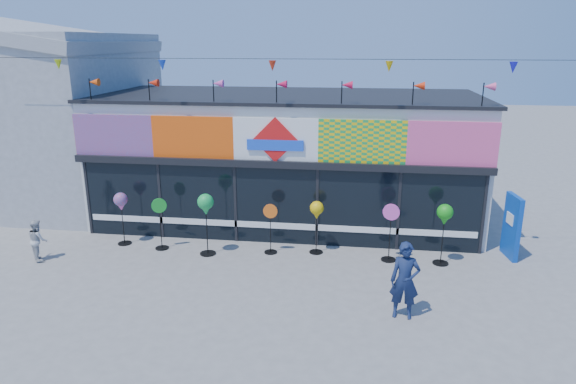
% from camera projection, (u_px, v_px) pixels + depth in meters
% --- Properties ---
extents(ground, '(80.00, 80.00, 0.00)m').
position_uv_depth(ground, '(253.00, 297.00, 11.98)').
color(ground, slate).
rests_on(ground, ground).
extents(kite_shop, '(16.00, 5.70, 5.31)m').
position_uv_depth(kite_shop, '(288.00, 157.00, 17.04)').
color(kite_shop, silver).
rests_on(kite_shop, ground).
extents(neighbour_building, '(8.18, 7.20, 6.87)m').
position_uv_depth(neighbour_building, '(25.00, 112.00, 19.03)').
color(neighbour_building, '#AAACAF').
rests_on(neighbour_building, ground).
extents(blue_sign, '(0.26, 0.89, 1.77)m').
position_uv_depth(blue_sign, '(512.00, 226.00, 13.98)').
color(blue_sign, '#0B41A9').
rests_on(blue_sign, ground).
extents(spinner_0, '(0.40, 0.40, 1.57)m').
position_uv_depth(spinner_0, '(121.00, 203.00, 14.77)').
color(spinner_0, black).
rests_on(spinner_0, ground).
extents(spinner_1, '(0.41, 0.38, 1.51)m').
position_uv_depth(spinner_1, '(160.00, 222.00, 14.56)').
color(spinner_1, black).
rests_on(spinner_1, ground).
extents(spinner_2, '(0.45, 0.45, 1.76)m').
position_uv_depth(spinner_2, '(206.00, 206.00, 14.00)').
color(spinner_2, black).
rests_on(spinner_2, ground).
extents(spinner_3, '(0.40, 0.37, 1.44)m').
position_uv_depth(spinner_3, '(270.00, 227.00, 14.28)').
color(spinner_3, black).
rests_on(spinner_3, ground).
extents(spinner_4, '(0.38, 0.38, 1.52)m').
position_uv_depth(spinner_4, '(317.00, 212.00, 14.16)').
color(spinner_4, black).
rests_on(spinner_4, ground).
extents(spinner_5, '(0.45, 0.41, 1.61)m').
position_uv_depth(spinner_5, '(390.00, 231.00, 13.76)').
color(spinner_5, black).
rests_on(spinner_5, ground).
extents(spinner_6, '(0.42, 0.42, 1.68)m').
position_uv_depth(spinner_6, '(445.00, 216.00, 13.40)').
color(spinner_6, black).
rests_on(spinner_6, ground).
extents(adult_man, '(0.65, 0.46, 1.71)m').
position_uv_depth(adult_man, '(405.00, 281.00, 10.89)').
color(adult_man, '#162246').
rests_on(adult_man, ground).
extents(child, '(0.62, 0.62, 1.14)m').
position_uv_depth(child, '(38.00, 240.00, 13.88)').
color(child, '#BABABA').
rests_on(child, ground).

